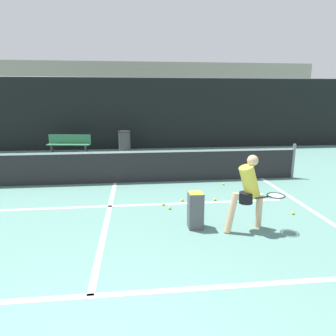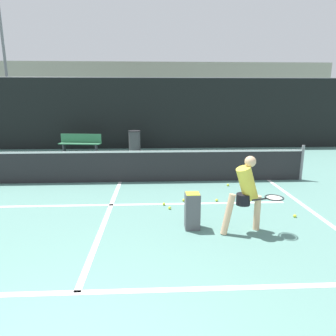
# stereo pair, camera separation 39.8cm
# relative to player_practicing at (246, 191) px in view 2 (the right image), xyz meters

# --- Properties ---
(court_baseline_near) EXTENTS (11.00, 0.10, 0.01)m
(court_baseline_near) POSITION_rel_player_practicing_xyz_m (-2.71, -1.70, -0.79)
(court_baseline_near) COLOR white
(court_baseline_near) RESTS_ON ground
(court_service_line) EXTENTS (8.25, 0.10, 0.01)m
(court_service_line) POSITION_rel_player_practicing_xyz_m (-2.71, 1.55, -0.79)
(court_service_line) COLOR white
(court_service_line) RESTS_ON ground
(court_center_mark) EXTENTS (0.10, 5.20, 0.01)m
(court_center_mark) POSITION_rel_player_practicing_xyz_m (-2.71, 0.90, -0.79)
(court_center_mark) COLOR white
(court_center_mark) RESTS_ON ground
(court_sideline_right) EXTENTS (0.10, 6.20, 0.01)m
(court_sideline_right) POSITION_rel_player_practicing_xyz_m (1.80, 0.90, -0.79)
(court_sideline_right) COLOR white
(court_sideline_right) RESTS_ON ground
(net) EXTENTS (11.09, 0.09, 1.07)m
(net) POSITION_rel_player_practicing_xyz_m (-2.71, 3.51, -0.28)
(net) COLOR slate
(net) RESTS_ON ground
(fence_back) EXTENTS (24.00, 0.06, 3.38)m
(fence_back) POSITION_rel_player_practicing_xyz_m (-2.71, 9.52, 0.89)
(fence_back) COLOR black
(fence_back) RESTS_ON ground
(player_practicing) EXTENTS (1.19, 0.46, 1.45)m
(player_practicing) POSITION_rel_player_practicing_xyz_m (0.00, 0.00, 0.00)
(player_practicing) COLOR #DBAD84
(player_practicing) RESTS_ON ground
(tennis_ball_scattered_1) EXTENTS (0.07, 0.07, 0.07)m
(tennis_ball_scattered_1) POSITION_rel_player_practicing_xyz_m (1.27, 0.61, -0.76)
(tennis_ball_scattered_1) COLOR #D1E033
(tennis_ball_scattered_1) RESTS_ON ground
(tennis_ball_scattered_3) EXTENTS (0.07, 0.07, 0.07)m
(tennis_ball_scattered_3) POSITION_rel_player_practicing_xyz_m (-0.18, 1.67, -0.76)
(tennis_ball_scattered_3) COLOR #D1E033
(tennis_ball_scattered_3) RESTS_ON ground
(tennis_ball_scattered_4) EXTENTS (0.07, 0.07, 0.07)m
(tennis_ball_scattered_4) POSITION_rel_player_practicing_xyz_m (-0.75, 0.92, -0.76)
(tennis_ball_scattered_4) COLOR #D1E033
(tennis_ball_scattered_4) RESTS_ON ground
(tennis_ball_scattered_5) EXTENTS (0.07, 0.07, 0.07)m
(tennis_ball_scattered_5) POSITION_rel_player_practicing_xyz_m (0.41, 2.94, -0.76)
(tennis_ball_scattered_5) COLOR #D1E033
(tennis_ball_scattered_5) RESTS_ON ground
(tennis_ball_scattered_7) EXTENTS (0.07, 0.07, 0.07)m
(tennis_ball_scattered_7) POSITION_rel_player_practicing_xyz_m (-1.47, 1.47, -0.76)
(tennis_ball_scattered_7) COLOR #D1E033
(tennis_ball_scattered_7) RESTS_ON ground
(tennis_ball_scattered_8) EXTENTS (0.07, 0.07, 0.07)m
(tennis_ball_scattered_8) POSITION_rel_player_practicing_xyz_m (-0.98, 1.71, -0.76)
(tennis_ball_scattered_8) COLOR #D1E033
(tennis_ball_scattered_8) RESTS_ON ground
(tennis_ball_scattered_9) EXTENTS (0.07, 0.07, 0.07)m
(tennis_ball_scattered_9) POSITION_rel_player_practicing_xyz_m (-1.35, 1.21, -0.76)
(tennis_ball_scattered_9) COLOR #D1E033
(tennis_ball_scattered_9) RESTS_ON ground
(ball_hopper) EXTENTS (0.28, 0.28, 0.71)m
(ball_hopper) POSITION_rel_player_practicing_xyz_m (-0.96, 0.19, -0.42)
(ball_hopper) COLOR #4C4C51
(ball_hopper) RESTS_ON ground
(courtside_bench) EXTENTS (1.91, 0.64, 0.86)m
(courtside_bench) POSITION_rel_player_practicing_xyz_m (-4.99, 8.37, -0.32)
(courtside_bench) COLOR #33724C
(courtside_bench) RESTS_ON ground
(trash_bin) EXTENTS (0.56, 0.56, 0.98)m
(trash_bin) POSITION_rel_player_practicing_xyz_m (-2.57, 8.58, -0.30)
(trash_bin) COLOR #3F3F42
(trash_bin) RESTS_ON ground
(parked_car) EXTENTS (1.81, 4.50, 1.38)m
(parked_car) POSITION_rel_player_practicing_xyz_m (-0.85, 13.82, -0.21)
(parked_car) COLOR black
(parked_car) RESTS_ON ground
(floodlight_mast) EXTENTS (1.10, 0.24, 8.80)m
(floodlight_mast) POSITION_rel_player_practicing_xyz_m (-10.44, 13.97, 4.77)
(floodlight_mast) COLOR slate
(floodlight_mast) RESTS_ON ground
(tree_west) EXTENTS (3.02, 3.02, 3.55)m
(tree_west) POSITION_rel_player_practicing_xyz_m (-4.44, 18.35, 2.26)
(tree_west) COLOR brown
(tree_west) RESTS_ON ground
(building_far) EXTENTS (36.00, 2.40, 5.65)m
(building_far) POSITION_rel_player_practicing_xyz_m (-2.71, 25.08, 2.03)
(building_far) COLOR gray
(building_far) RESTS_ON ground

